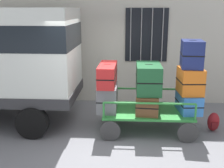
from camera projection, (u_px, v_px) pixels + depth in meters
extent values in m
plane|color=slate|center=(110.00, 134.00, 6.34)|extent=(40.00, 40.00, 0.00)
cube|color=beige|center=(116.00, 17.00, 8.07)|extent=(12.00, 0.30, 5.00)
cube|color=black|center=(146.00, 35.00, 7.99)|extent=(1.20, 0.04, 1.50)
cylinder|color=gray|center=(131.00, 35.00, 7.97)|extent=(0.03, 0.03, 1.50)
cylinder|color=gray|center=(141.00, 35.00, 7.96)|extent=(0.03, 0.03, 1.50)
cylinder|color=gray|center=(152.00, 35.00, 7.94)|extent=(0.03, 0.03, 1.50)
cylinder|color=gray|center=(163.00, 35.00, 7.92)|extent=(0.03, 0.03, 1.50)
cylinder|color=black|center=(32.00, 123.00, 6.07)|extent=(0.70, 0.22, 0.70)
cube|color=#2D8438|center=(147.00, 111.00, 6.44)|extent=(1.99, 1.17, 0.05)
cylinder|color=#383838|center=(188.00, 133.00, 5.88)|extent=(0.44, 0.06, 0.44)
cylinder|color=#383838|center=(178.00, 112.00, 7.05)|extent=(0.44, 0.06, 0.44)
cylinder|color=#383838|center=(110.00, 131.00, 5.97)|extent=(0.44, 0.06, 0.44)
cylinder|color=#383838|center=(113.00, 111.00, 7.14)|extent=(0.44, 0.06, 0.44)
cylinder|color=#2D8438|center=(196.00, 112.00, 5.81)|extent=(0.04, 0.04, 0.34)
cylinder|color=#2D8438|center=(185.00, 96.00, 6.86)|extent=(0.04, 0.04, 0.34)
cylinder|color=#2D8438|center=(104.00, 110.00, 5.92)|extent=(0.04, 0.04, 0.34)
cylinder|color=#2D8438|center=(108.00, 95.00, 6.97)|extent=(0.04, 0.04, 0.34)
cylinder|color=#2D8438|center=(150.00, 103.00, 5.82)|extent=(1.91, 0.04, 0.04)
cylinder|color=#2D8438|center=(146.00, 89.00, 6.87)|extent=(1.91, 0.04, 0.04)
cube|color=slate|center=(107.00, 97.00, 6.41)|extent=(0.43, 0.81, 0.57)
cube|color=black|center=(107.00, 97.00, 6.41)|extent=(0.44, 0.82, 0.02)
cube|color=black|center=(107.00, 85.00, 6.33)|extent=(0.15, 0.03, 0.02)
cube|color=#B21E1E|center=(107.00, 74.00, 6.31)|extent=(0.39, 1.06, 0.47)
cube|color=black|center=(107.00, 74.00, 6.31)|extent=(0.40, 1.07, 0.02)
cube|color=black|center=(107.00, 65.00, 6.25)|extent=(0.13, 0.03, 0.02)
cube|color=brown|center=(148.00, 101.00, 6.37)|extent=(0.57, 1.02, 0.42)
cube|color=black|center=(148.00, 101.00, 6.37)|extent=(0.58, 1.03, 0.02)
cube|color=black|center=(148.00, 93.00, 6.32)|extent=(0.16, 0.04, 0.02)
cube|color=#194C28|center=(148.00, 78.00, 6.25)|extent=(0.53, 0.91, 0.63)
cube|color=black|center=(148.00, 78.00, 6.25)|extent=(0.54, 0.92, 0.02)
cube|color=black|center=(149.00, 65.00, 6.17)|extent=(0.16, 0.03, 0.02)
cube|color=#3372C6|center=(189.00, 102.00, 6.30)|extent=(0.50, 0.76, 0.41)
cube|color=black|center=(189.00, 102.00, 6.30)|extent=(0.52, 0.77, 0.02)
cube|color=black|center=(189.00, 94.00, 6.25)|extent=(0.15, 0.04, 0.02)
cube|color=orange|center=(190.00, 81.00, 6.18)|extent=(0.52, 0.67, 0.57)
cube|color=black|center=(190.00, 81.00, 6.18)|extent=(0.53, 0.68, 0.02)
cube|color=black|center=(191.00, 68.00, 6.10)|extent=(0.16, 0.04, 0.02)
cube|color=navy|center=(192.00, 54.00, 6.06)|extent=(0.49, 0.65, 0.59)
cube|color=black|center=(192.00, 54.00, 6.06)|extent=(0.50, 0.66, 0.02)
cube|color=black|center=(193.00, 41.00, 5.99)|extent=(0.16, 0.04, 0.02)
ellipsoid|color=maroon|center=(213.00, 122.00, 6.46)|extent=(0.27, 0.19, 0.44)
cube|color=maroon|center=(214.00, 125.00, 6.38)|extent=(0.14, 0.06, 0.15)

